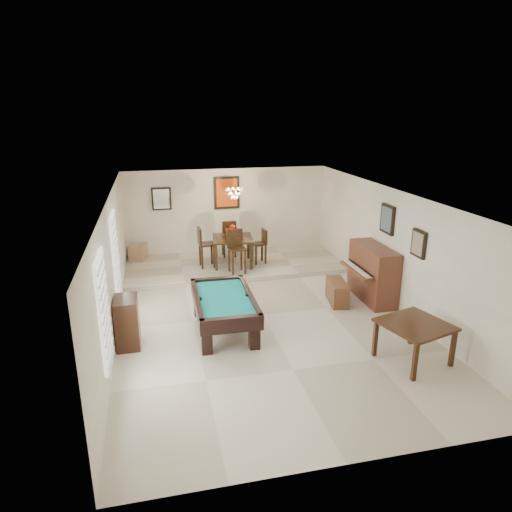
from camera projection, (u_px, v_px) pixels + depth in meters
name	position (u px, v px, depth m)	size (l,w,h in m)	color
ground_plane	(262.00, 315.00, 9.89)	(6.00, 9.00, 0.02)	beige
wall_back	(227.00, 212.00, 13.67)	(6.00, 0.04, 2.60)	silver
wall_front	(354.00, 375.00, 5.32)	(6.00, 0.04, 2.60)	silver
wall_left	(113.00, 269.00, 8.85)	(0.04, 9.00, 2.60)	silver
wall_right	(393.00, 248.00, 10.13)	(0.04, 9.00, 2.60)	silver
ceiling	(263.00, 196.00, 9.09)	(6.00, 9.00, 0.04)	white
dining_step	(235.00, 265.00, 12.89)	(6.00, 2.50, 0.12)	beige
window_left_front	(104.00, 310.00, 6.79)	(0.06, 1.00, 1.70)	white
window_left_rear	(116.00, 254.00, 9.39)	(0.06, 1.00, 1.70)	white
pool_table	(224.00, 314.00, 9.10)	(1.15, 2.12, 0.71)	black
square_table	(413.00, 342.00, 7.98)	(1.05, 1.05, 0.73)	black
upright_piano	(367.00, 274.00, 10.50)	(0.86, 1.53, 1.28)	brown
piano_bench	(337.00, 292.00, 10.46)	(0.35, 0.91, 0.51)	brown
apothecary_chest	(127.00, 322.00, 8.46)	(0.42, 0.64, 0.95)	black
dining_table	(233.00, 249.00, 12.61)	(1.08, 1.08, 0.89)	black
flower_vase	(232.00, 229.00, 12.43)	(0.15, 0.15, 0.25)	#AD280E
dining_chair_south	(237.00, 252.00, 11.91)	(0.42, 0.42, 1.14)	black
dining_chair_north	(229.00, 238.00, 13.30)	(0.40, 0.40, 1.09)	black
dining_chair_west	(207.00, 247.00, 12.38)	(0.41, 0.41, 1.11)	black
dining_chair_east	(259.00, 246.00, 12.72)	(0.35, 0.35, 0.96)	black
corner_bench	(138.00, 252.00, 13.06)	(0.40, 0.50, 0.45)	#A97D5B
chandelier	(234.00, 190.00, 12.18)	(0.44, 0.44, 0.60)	#FFE5B2
back_painting	(227.00, 193.00, 13.44)	(0.75, 0.06, 0.95)	#D84C14
back_mirror	(161.00, 199.00, 13.07)	(0.55, 0.06, 0.65)	white
right_picture_upper	(388.00, 219.00, 10.22)	(0.06, 0.55, 0.65)	slate
right_picture_lower	(419.00, 244.00, 9.07)	(0.06, 0.45, 0.55)	gray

